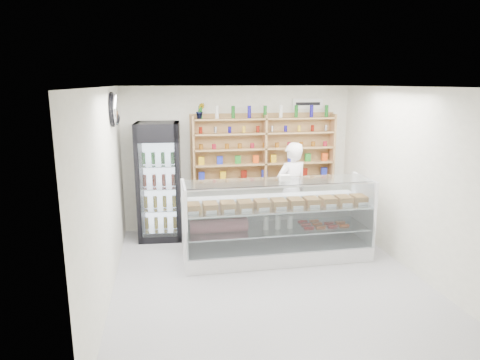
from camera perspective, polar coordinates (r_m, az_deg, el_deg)
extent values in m
plane|color=#AEAEB3|center=(6.59, 3.71, -12.87)|extent=(5.00, 5.00, 0.00)
plane|color=white|center=(5.94, 4.11, 12.27)|extent=(5.00, 5.00, 0.00)
plane|color=white|center=(8.51, -0.24, 2.98)|extent=(4.50, 0.00, 4.50)
plane|color=white|center=(3.86, 13.18, -9.66)|extent=(4.50, 0.00, 4.50)
plane|color=white|center=(5.98, -17.49, -1.84)|extent=(0.00, 5.00, 5.00)
plane|color=white|center=(7.01, 22.03, -0.10)|extent=(0.00, 5.00, 5.00)
cube|color=white|center=(7.24, 4.87, -9.36)|extent=(3.06, 0.87, 0.25)
cube|color=white|center=(7.45, 4.12, -5.02)|extent=(3.06, 0.05, 0.64)
cube|color=silver|center=(7.10, 4.93, -6.42)|extent=(2.94, 0.76, 0.02)
cube|color=silver|center=(6.98, 4.99, -3.50)|extent=(3.00, 0.80, 0.02)
cube|color=silver|center=(6.63, 5.93, -5.38)|extent=(3.00, 0.12, 1.07)
cube|color=silver|center=(6.83, 5.17, -0.17)|extent=(3.00, 0.61, 0.01)
imported|color=white|center=(7.97, 6.86, -1.43)|extent=(0.77, 0.63, 1.81)
cube|color=black|center=(8.03, -10.71, -0.15)|extent=(0.83, 0.81, 2.16)
cube|color=#2F053A|center=(7.53, -10.81, 6.09)|extent=(0.76, 0.08, 0.30)
cube|color=silver|center=(7.69, -10.49, -1.46)|extent=(0.65, 0.06, 1.71)
cube|color=#B17B53|center=(8.21, -6.25, 3.89)|extent=(0.04, 0.28, 1.33)
cube|color=#B17B53|center=(8.43, 3.31, 4.17)|extent=(0.04, 0.28, 1.33)
cube|color=#B17B53|center=(8.86, 12.16, 4.33)|extent=(0.04, 0.28, 1.33)
cube|color=#B17B53|center=(8.53, 3.26, 0.25)|extent=(2.80, 0.28, 0.03)
cube|color=#B17B53|center=(8.47, 3.28, 2.23)|extent=(2.80, 0.28, 0.03)
cube|color=#B17B53|center=(8.42, 3.31, 4.24)|extent=(2.80, 0.28, 0.03)
cube|color=#B17B53|center=(8.39, 3.33, 6.27)|extent=(2.80, 0.28, 0.03)
cube|color=#B17B53|center=(8.36, 3.36, 8.17)|extent=(2.80, 0.28, 0.03)
imported|color=#1E6626|center=(8.14, -5.32, 9.16)|extent=(0.16, 0.13, 0.29)
ellipsoid|color=silver|center=(7.00, -16.26, 9.01)|extent=(0.15, 0.50, 0.50)
cube|color=white|center=(8.72, 9.02, 10.01)|extent=(0.62, 0.03, 0.20)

